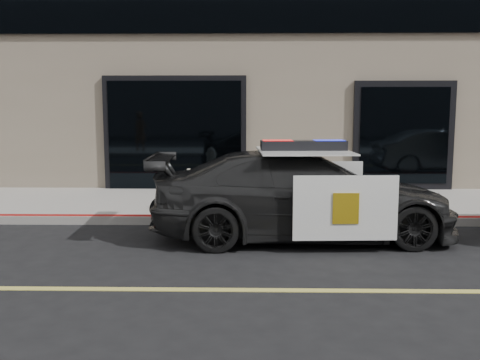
{
  "coord_description": "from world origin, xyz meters",
  "views": [
    {
      "loc": [
        0.84,
        -5.98,
        2.1
      ],
      "look_at": [
        0.67,
        2.2,
        1.0
      ],
      "focal_mm": 40.0,
      "sensor_mm": 36.0,
      "label": 1
    }
  ],
  "objects": [
    {
      "name": "police_car",
      "position": [
        1.68,
        2.55,
        0.72
      ],
      "size": [
        2.49,
        5.06,
        1.6
      ],
      "color": "black",
      "rests_on": "ground"
    },
    {
      "name": "ground",
      "position": [
        0.0,
        0.0,
        0.0
      ],
      "size": [
        120.0,
        120.0,
        0.0
      ],
      "primitive_type": "plane",
      "color": "black",
      "rests_on": "ground"
    },
    {
      "name": "fire_hydrant",
      "position": [
        -0.33,
        4.0,
        0.53
      ],
      "size": [
        0.37,
        0.51,
        0.82
      ],
      "color": "white",
      "rests_on": "sidewalk_n"
    },
    {
      "name": "sidewalk_n",
      "position": [
        0.0,
        5.25,
        0.07
      ],
      "size": [
        60.0,
        3.5,
        0.15
      ],
      "primitive_type": "cube",
      "color": "gray",
      "rests_on": "ground"
    }
  ]
}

